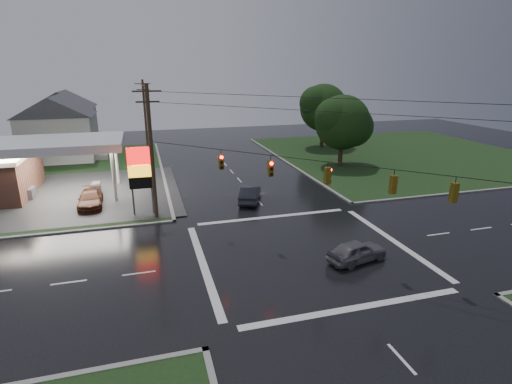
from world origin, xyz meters
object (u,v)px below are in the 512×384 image
object	(u,v)px
house_near	(58,127)
car_crossing	(357,251)
utility_pole_nw	(152,151)
tree_ne_near	(343,123)
utility_pole_n	(145,115)
car_north	(250,194)
pylon_sign	(140,170)
tree_ne_far	(324,108)
car_pump	(90,199)
house_far	(65,117)

from	to	relation	value
house_near	car_crossing	size ratio (longest dim) A/B	2.66
utility_pole_nw	tree_ne_near	bearing A→B (deg)	27.86
utility_pole_n	car_north	world-z (taller)	utility_pole_n
utility_pole_n	car_north	distance (m)	28.33
house_near	car_north	distance (m)	31.96
pylon_sign	utility_pole_nw	world-z (taller)	utility_pole_nw
tree_ne_far	car_north	size ratio (longest dim) A/B	2.10
utility_pole_n	car_pump	size ratio (longest dim) A/B	2.10
house_near	tree_ne_far	size ratio (longest dim) A/B	1.13
utility_pole_n	utility_pole_nw	bearing A→B (deg)	-90.00
house_far	car_north	xyz separation A→B (m)	(21.15, -36.54, -3.64)
car_crossing	house_far	bearing A→B (deg)	12.67
car_crossing	tree_ne_far	bearing A→B (deg)	-35.22
utility_pole_nw	car_crossing	bearing A→B (deg)	-43.67
pylon_sign	car_crossing	distance (m)	18.65
tree_ne_far	car_crossing	size ratio (longest dim) A/B	2.36
utility_pole_n	house_far	world-z (taller)	utility_pole_n
car_pump	utility_pole_nw	bearing A→B (deg)	-40.77
tree_ne_far	car_north	distance (m)	29.32
house_far	car_pump	world-z (taller)	house_far
house_far	car_pump	distance (m)	34.87
tree_ne_far	car_north	world-z (taller)	tree_ne_far
pylon_sign	tree_ne_near	distance (m)	27.23
pylon_sign	car_crossing	xyz separation A→B (m)	(13.25, -12.70, -3.30)
house_far	tree_ne_far	world-z (taller)	tree_ne_far
house_far	tree_ne_far	size ratio (longest dim) A/B	1.13
house_near	utility_pole_nw	bearing A→B (deg)	-66.63
pylon_sign	tree_ne_near	bearing A→B (deg)	25.01
house_far	tree_ne_near	bearing A→B (deg)	-35.77
pylon_sign	car_pump	size ratio (longest dim) A/B	1.20
tree_ne_near	car_north	world-z (taller)	tree_ne_near
utility_pole_nw	pylon_sign	bearing A→B (deg)	135.00
car_north	car_crossing	bearing A→B (deg)	126.28
pylon_sign	utility_pole_nw	bearing A→B (deg)	-45.00
car_crossing	car_pump	size ratio (longest dim) A/B	0.83
utility_pole_n	house_near	distance (m)	11.67
tree_ne_near	tree_ne_far	bearing A→B (deg)	75.93
house_far	car_north	bearing A→B (deg)	-59.94
house_far	tree_ne_near	xyz separation A→B (m)	(36.09, -26.01, 1.16)
car_pump	house_far	bearing A→B (deg)	99.28
utility_pole_n	tree_ne_near	xyz separation A→B (m)	(23.64, -16.01, 0.09)
utility_pole_n	house_far	xyz separation A→B (m)	(-12.45, 10.00, -1.06)
tree_ne_near	tree_ne_far	xyz separation A→B (m)	(3.01, 12.00, 0.62)
tree_ne_near	car_pump	bearing A→B (deg)	-164.72
utility_pole_nw	tree_ne_far	distance (m)	36.20
house_far	car_pump	xyz separation A→B (m)	(6.83, -34.00, -3.68)
pylon_sign	tree_ne_near	size ratio (longest dim) A/B	0.67
tree_ne_near	car_pump	world-z (taller)	tree_ne_near
tree_ne_near	car_north	bearing A→B (deg)	-144.80
pylon_sign	utility_pole_nw	size ratio (longest dim) A/B	0.55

